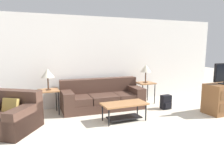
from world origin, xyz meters
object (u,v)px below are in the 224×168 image
at_px(side_table_right, 145,85).
at_px(backpack, 166,102).
at_px(couch, 102,98).
at_px(table_lamp_left, 48,73).
at_px(table_lamp_right, 146,69).
at_px(side_table_left, 49,93).
at_px(coffee_table, 124,108).
at_px(tv_console, 223,99).
at_px(armchair, 9,117).

xyz_separation_m(side_table_right, backpack, (0.20, -0.80, -0.38)).
xyz_separation_m(couch, table_lamp_left, (-1.45, 0.04, 0.77)).
xyz_separation_m(couch, backpack, (1.64, -0.75, -0.10)).
distance_m(table_lamp_left, table_lamp_right, 2.90).
relative_size(side_table_left, backpack, 1.64).
bearing_deg(coffee_table, table_lamp_left, 141.94).
bearing_deg(coffee_table, backpack, 15.88).
xyz_separation_m(table_lamp_right, tv_console, (1.36, -1.70, -0.68)).
distance_m(side_table_right, tv_console, 2.18).
bearing_deg(coffee_table, table_lamp_right, 42.83).
relative_size(table_lamp_left, tv_console, 0.55).
distance_m(side_table_left, table_lamp_left, 0.50).
bearing_deg(backpack, side_table_right, 104.04).
bearing_deg(backpack, couch, 155.34).
relative_size(table_lamp_right, backpack, 1.40).
height_order(side_table_right, table_lamp_left, table_lamp_left).
height_order(armchair, backpack, armchair).
xyz_separation_m(armchair, tv_console, (5.17, -0.88, 0.11)).
bearing_deg(table_lamp_left, armchair, -138.35).
relative_size(side_table_left, table_lamp_left, 1.17).
bearing_deg(side_table_left, side_table_right, 0.00).
bearing_deg(couch, armchair, -161.86).
xyz_separation_m(coffee_table, table_lamp_right, (1.33, 1.23, 0.75)).
height_order(armchair, table_lamp_left, table_lamp_left).
xyz_separation_m(armchair, backpack, (4.01, 0.02, -0.09)).
bearing_deg(tv_console, couch, 149.42).
bearing_deg(couch, tv_console, -30.58).
xyz_separation_m(coffee_table, tv_console, (2.68, -0.47, 0.07)).
height_order(side_table_left, backpack, side_table_left).
height_order(armchair, tv_console, armchair).
bearing_deg(couch, backpack, -24.66).
bearing_deg(side_table_right, table_lamp_right, -63.43).
bearing_deg(table_lamp_left, tv_console, -21.74).
relative_size(couch, side_table_right, 3.62).
bearing_deg(table_lamp_right, side_table_left, 180.00).
bearing_deg(armchair, tv_console, -9.65).
relative_size(couch, table_lamp_right, 4.24).
relative_size(side_table_right, table_lamp_left, 1.17).
relative_size(coffee_table, table_lamp_left, 1.95).
xyz_separation_m(table_lamp_left, table_lamp_right, (2.90, 0.00, 0.00)).
relative_size(armchair, side_table_right, 2.29).
distance_m(table_lamp_left, backpack, 3.31).
distance_m(coffee_table, side_table_right, 1.82).
xyz_separation_m(coffee_table, backpack, (1.52, 0.43, -0.13)).
bearing_deg(coffee_table, side_table_left, 141.94).
bearing_deg(table_lamp_left, side_table_right, 0.00).
bearing_deg(side_table_right, couch, -178.39).
bearing_deg(table_lamp_left, side_table_left, 63.43).
distance_m(armchair, side_table_left, 1.26).
height_order(coffee_table, side_table_right, side_table_right).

